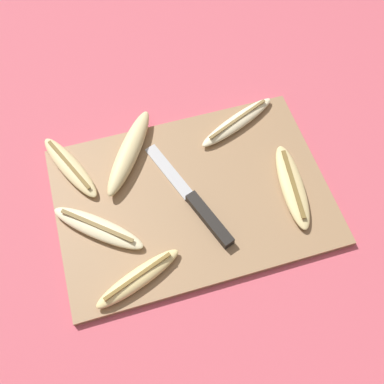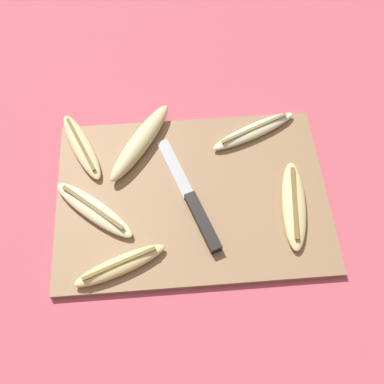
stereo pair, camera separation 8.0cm
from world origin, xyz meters
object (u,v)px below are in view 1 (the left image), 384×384
Objects in this scene: banana_spotted_left at (292,186)px; banana_pale_long at (98,228)px; banana_ripe_center at (129,152)px; banana_mellow_near at (70,167)px; knife at (202,210)px; banana_bright_far at (237,122)px; banana_golden_short at (138,278)px.

banana_spotted_left is 0.35m from banana_pale_long.
banana_ripe_center is at bearing 150.44° from banana_spotted_left.
banana_ripe_center reaches higher than banana_mellow_near.
knife is at bearing -57.63° from banana_ripe_center.
banana_golden_short is at bearing -135.49° from banana_bright_far.
banana_golden_short is at bearing -66.43° from banana_pale_long.
banana_mellow_near is 0.11m from banana_ripe_center.
banana_bright_far is (-0.05, 0.16, -0.00)m from banana_spotted_left.
banana_ripe_center is at bearing 103.16° from knife.
banana_bright_far is at bearing 3.45° from banana_ripe_center.
banana_mellow_near is at bearing 106.79° from banana_golden_short.
banana_golden_short reaches higher than banana_mellow_near.
banana_spotted_left is at bearing -19.06° from knife.
banana_mellow_near reaches higher than knife.
banana_spotted_left is 0.97× the size of banana_ripe_center.
banana_ripe_center is (-0.22, -0.01, 0.01)m from banana_bright_far.
banana_mellow_near is at bearing -178.16° from banana_bright_far.
banana_mellow_near is 1.06× the size of banana_pale_long.
knife is 0.17m from banana_spotted_left.
banana_ripe_center is at bearing 57.45° from banana_pale_long.
knife is 1.31× the size of banana_ripe_center.
banana_ripe_center is at bearing -1.32° from banana_mellow_near.
banana_bright_far is 1.13× the size of banana_pale_long.
banana_golden_short is 1.02× the size of banana_pale_long.
knife is 0.21m from banana_bright_far.
banana_pale_long is at bearing 155.20° from knife.
banana_pale_long is at bearing 177.19° from banana_spotted_left.
banana_spotted_left is at bearing -73.91° from banana_bright_far.
banana_pale_long reaches higher than banana_bright_far.
banana_spotted_left reaches higher than knife.
banana_spotted_left and banana_pale_long have the same top height.
banana_spotted_left is 0.17m from banana_bright_far.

